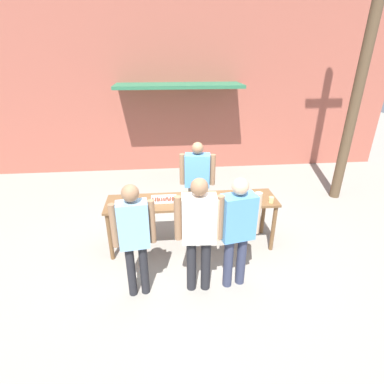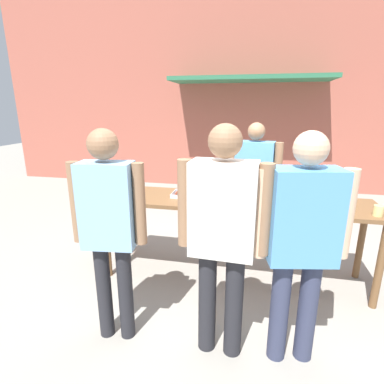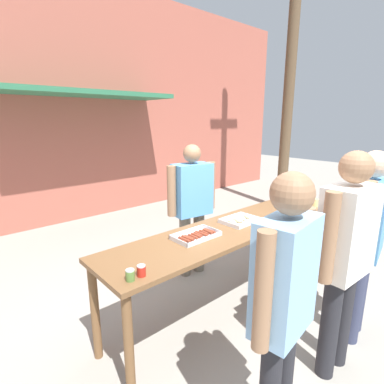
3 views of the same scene
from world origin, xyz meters
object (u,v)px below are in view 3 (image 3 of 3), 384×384
food_tray_buns (239,220)px  person_customer_waiting_in_line (346,248)px  person_customer_holding_hotdog (284,296)px  person_customer_with_cup (366,232)px  utility_pole (292,51)px  food_tray_sausages (196,236)px  condiment_jar_mustard (130,275)px  person_server_behind_table (192,200)px  beer_cup (315,203)px  condiment_jar_ketchup (141,271)px

food_tray_buns → person_customer_waiting_in_line: 1.14m
person_customer_holding_hotdog → person_customer_with_cup: bearing=175.8°
food_tray_buns → person_customer_with_cup: (0.38, -1.08, 0.09)m
food_tray_buns → utility_pole: bearing=25.1°
food_tray_buns → person_customer_waiting_in_line: (-0.16, -1.13, 0.12)m
person_customer_waiting_in_line → person_customer_holding_hotdog: bearing=4.5°
person_customer_holding_hotdog → person_customer_waiting_in_line: 0.86m
person_customer_holding_hotdog → person_customer_waiting_in_line: (0.86, 0.02, 0.01)m
food_tray_sausages → condiment_jar_mustard: condiment_jar_mustard is taller
person_customer_holding_hotdog → person_customer_with_cup: 1.40m
food_tray_sausages → person_customer_holding_hotdog: bearing=-109.3°
condiment_jar_mustard → person_customer_waiting_in_line: person_customer_waiting_in_line is taller
person_server_behind_table → person_customer_waiting_in_line: size_ratio=0.95×
person_customer_holding_hotdog → person_customer_with_cup: (1.40, 0.06, -0.01)m
food_tray_sausages → person_customer_holding_hotdog: 1.22m
condiment_jar_mustard → person_customer_waiting_in_line: 1.57m
person_customer_with_cup → utility_pole: bearing=-149.8°
beer_cup → person_customer_with_cup: (-0.77, -0.84, 0.06)m
person_customer_with_cup → utility_pole: (3.10, 2.71, 2.28)m
condiment_jar_mustard → person_customer_waiting_in_line: size_ratio=0.05×
person_customer_waiting_in_line → beer_cup: bearing=-142.9°
person_customer_waiting_in_line → person_customer_with_cup: bearing=-172.1°
food_tray_buns → condiment_jar_mustard: bearing=-169.9°
person_customer_holding_hotdog → person_customer_waiting_in_line: size_ratio=0.98×
condiment_jar_ketchup → person_customer_holding_hotdog: person_customer_holding_hotdog is taller
beer_cup → food_tray_sausages: bearing=172.0°
beer_cup → utility_pole: utility_pole is taller
condiment_jar_ketchup → utility_pole: size_ratio=0.01×
condiment_jar_ketchup → utility_pole: utility_pole is taller
food_tray_buns → person_customer_holding_hotdog: 1.54m
person_customer_with_cup → person_customer_holding_hotdog: bearing=-8.5°
condiment_jar_mustard → person_customer_waiting_in_line: (1.30, -0.87, 0.10)m
food_tray_sausages → person_customer_waiting_in_line: (0.46, -1.13, 0.12)m
food_tray_sausages → person_customer_holding_hotdog: size_ratio=0.25×
person_server_behind_table → person_customer_holding_hotdog: (-1.06, -1.94, 0.05)m
condiment_jar_ketchup → person_customer_waiting_in_line: size_ratio=0.05×
condiment_jar_mustard → food_tray_buns: bearing=10.1°
food_tray_sausages → person_server_behind_table: bearing=50.3°
condiment_jar_ketchup → beer_cup: 2.52m
beer_cup → person_server_behind_table: bearing=137.1°
condiment_jar_mustard → person_customer_waiting_in_line: bearing=-33.8°
person_server_behind_table → person_customer_with_cup: person_customer_with_cup is taller
food_tray_sausages → condiment_jar_ketchup: condiment_jar_ketchup is taller
condiment_jar_ketchup → beer_cup: size_ratio=0.81×
utility_pole → condiment_jar_ketchup: bearing=-158.7°
person_customer_holding_hotdog → person_customer_with_cup: person_customer_with_cup is taller
beer_cup → condiment_jar_mustard: bearing=-179.8°
person_server_behind_table → condiment_jar_ketchup: bearing=-134.9°
condiment_jar_mustard → person_customer_with_cup: 2.02m
utility_pole → person_customer_holding_hotdog: bearing=-148.3°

